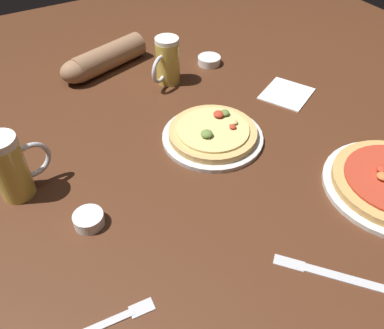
% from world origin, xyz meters
% --- Properties ---
extents(ground_plane, '(2.40, 2.40, 0.03)m').
position_xyz_m(ground_plane, '(0.00, 0.00, -0.01)').
color(ground_plane, '#4C2816').
extents(pizza_plate_far, '(0.27, 0.27, 0.05)m').
position_xyz_m(pizza_plate_far, '(0.11, 0.08, 0.02)').
color(pizza_plate_far, silver).
rests_on(pizza_plate_far, ground_plane).
extents(beer_mug_dark, '(0.12, 0.09, 0.14)m').
position_xyz_m(beer_mug_dark, '(0.14, 0.39, 0.07)').
color(beer_mug_dark, gold).
rests_on(beer_mug_dark, ground_plane).
extents(beer_mug_amber, '(0.13, 0.08, 0.16)m').
position_xyz_m(beer_mug_amber, '(-0.38, 0.14, 0.08)').
color(beer_mug_amber, gold).
rests_on(beer_mug_amber, ground_plane).
extents(ramekin_sauce, '(0.08, 0.08, 0.03)m').
position_xyz_m(ramekin_sauce, '(0.31, 0.43, 0.01)').
color(ramekin_sauce, white).
rests_on(ramekin_sauce, ground_plane).
extents(ramekin_butter, '(0.07, 0.07, 0.03)m').
position_xyz_m(ramekin_butter, '(-0.27, -0.03, 0.01)').
color(ramekin_butter, white).
rests_on(ramekin_butter, ground_plane).
extents(napkin_folded, '(0.19, 0.18, 0.01)m').
position_xyz_m(napkin_folded, '(0.42, 0.15, 0.00)').
color(napkin_folded, white).
rests_on(napkin_folded, ground_plane).
extents(fork_left, '(0.21, 0.04, 0.01)m').
position_xyz_m(fork_left, '(-0.33, -0.26, 0.00)').
color(fork_left, silver).
rests_on(fork_left, ground_plane).
extents(knife_right, '(0.17, 0.19, 0.01)m').
position_xyz_m(knife_right, '(0.09, -0.39, 0.00)').
color(knife_right, silver).
rests_on(knife_right, ground_plane).
extents(diner_arm, '(0.31, 0.16, 0.08)m').
position_xyz_m(diner_arm, '(-0.02, 0.56, 0.04)').
color(diner_arm, '#936B4C').
rests_on(diner_arm, ground_plane).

